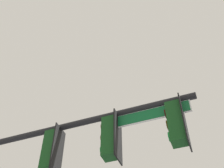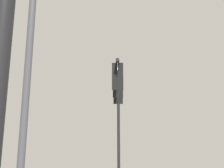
{
  "view_description": "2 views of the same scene",
  "coord_description": "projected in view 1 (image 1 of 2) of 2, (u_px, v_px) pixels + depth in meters",
  "views": [
    {
      "loc": [
        1.12,
        -11.88,
        1.31
      ],
      "look_at": [
        -2.53,
        -6.52,
        7.9
      ],
      "focal_mm": 50.0,
      "sensor_mm": 36.0,
      "label": 1
    },
    {
      "loc": [
        12.64,
        -3.04,
        1.62
      ],
      "look_at": [
        -3.81,
        -7.59,
        6.23
      ],
      "focal_mm": 50.0,
      "sensor_mm": 36.0,
      "label": 2
    }
  ],
  "objects": [
    {
      "name": "signal_pole_near",
      "position": [
        72.0,
        160.0,
        7.34
      ],
      "size": [
        5.71,
        1.64,
        6.95
      ],
      "color": "black",
      "rests_on": "ground_plane"
    }
  ]
}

